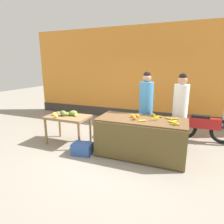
{
  "coord_description": "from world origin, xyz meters",
  "views": [
    {
      "loc": [
        1.38,
        -3.94,
        1.99
      ],
      "look_at": [
        -0.22,
        0.15,
        0.91
      ],
      "focal_mm": 30.37,
      "sensor_mm": 36.0,
      "label": 1
    }
  ],
  "objects": [
    {
      "name": "orange_pile",
      "position": [
        0.37,
        -0.01,
        0.89
      ],
      "size": [
        0.17,
        0.31,
        0.09
      ],
      "color": "orange",
      "rests_on": "fruit_stall_counter"
    },
    {
      "name": "parked_motorcycle",
      "position": [
        1.9,
        1.41,
        0.4
      ],
      "size": [
        1.6,
        0.18,
        0.88
      ],
      "color": "black",
      "rests_on": "ground"
    },
    {
      "name": "mango_papaya_pile",
      "position": [
        -1.39,
        0.02,
        0.79
      ],
      "size": [
        0.66,
        0.57,
        0.14
      ],
      "color": "#D9DD47",
      "rests_on": "side_table_wooden"
    },
    {
      "name": "vendor_woman_white_shirt",
      "position": [
        1.29,
        0.69,
        0.92
      ],
      "size": [
        0.34,
        0.34,
        1.82
      ],
      "color": "#33333D",
      "rests_on": "ground"
    },
    {
      "name": "produce_crate",
      "position": [
        -0.72,
        -0.46,
        0.13
      ],
      "size": [
        0.48,
        0.37,
        0.26
      ],
      "primitive_type": "cube",
      "rotation": [
        0.0,
        0.0,
        0.13
      ],
      "color": "#3359A5",
      "rests_on": "ground"
    },
    {
      "name": "ground_plane",
      "position": [
        0.0,
        0.0,
        0.0
      ],
      "size": [
        24.0,
        24.0,
        0.0
      ],
      "primitive_type": "plane",
      "color": "gray"
    },
    {
      "name": "side_table_wooden",
      "position": [
        -1.39,
        0.0,
        0.64
      ],
      "size": [
        1.08,
        0.68,
        0.73
      ],
      "color": "olive",
      "rests_on": "ground"
    },
    {
      "name": "fruit_stall_counter",
      "position": [
        0.54,
        -0.01,
        0.43
      ],
      "size": [
        1.92,
        0.89,
        0.86
      ],
      "color": "brown",
      "rests_on": "ground"
    },
    {
      "name": "banana_bunch_pile",
      "position": [
        0.98,
        0.04,
        0.88
      ],
      "size": [
        0.81,
        0.62,
        0.07
      ],
      "color": "yellow",
      "rests_on": "fruit_stall_counter"
    },
    {
      "name": "vendor_woman_blue_shirt",
      "position": [
        0.48,
        0.68,
        0.93
      ],
      "size": [
        0.34,
        0.34,
        1.85
      ],
      "color": "#33333D",
      "rests_on": "ground"
    },
    {
      "name": "market_wall_back",
      "position": [
        0.0,
        2.92,
        1.64
      ],
      "size": [
        9.14,
        0.23,
        3.34
      ],
      "color": "orange",
      "rests_on": "ground"
    },
    {
      "name": "produce_sack",
      "position": [
        -0.6,
        0.75,
        0.22
      ],
      "size": [
        0.36,
        0.3,
        0.45
      ],
      "primitive_type": "ellipsoid",
      "rotation": [
        0.0,
        0.0,
        0.0
      ],
      "color": "maroon",
      "rests_on": "ground"
    }
  ]
}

